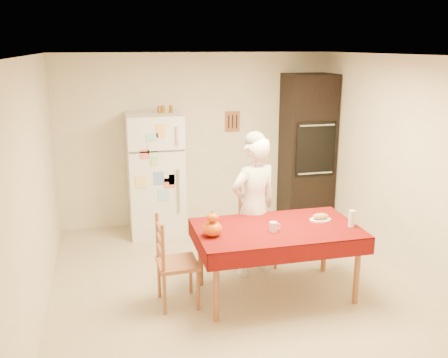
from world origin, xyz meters
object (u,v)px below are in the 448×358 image
object	(u,v)px
oven_cabinet	(307,148)
chair_left	(171,259)
refrigerator	(156,174)
seated_woman	(254,207)
chair_far	(256,223)
dining_table	(277,234)
wine_glass	(352,219)
coffee_mug	(273,227)
pumpkin_lower	(212,229)
bread_plate	(320,220)

from	to	relation	value
oven_cabinet	chair_left	xyz separation A→B (m)	(-2.37, -2.17, -0.59)
refrigerator	seated_woman	distance (m)	1.87
chair_far	seated_woman	bearing A→B (deg)	-111.80
chair_far	oven_cabinet	bearing A→B (deg)	50.22
chair_far	chair_left	distance (m)	1.39
dining_table	wine_glass	bearing A→B (deg)	-12.01
oven_cabinet	seated_woman	bearing A→B (deg)	-128.91
wine_glass	dining_table	bearing A→B (deg)	167.99
chair_far	seated_woman	xyz separation A→B (m)	(-0.12, -0.28, 0.31)
coffee_mug	pumpkin_lower	distance (m)	0.63
dining_table	chair_left	size ratio (longest dim) A/B	1.79
pumpkin_lower	wine_glass	bearing A→B (deg)	-3.46
wine_glass	bread_plate	world-z (taller)	wine_glass
wine_glass	oven_cabinet	bearing A→B (deg)	78.27
chair_far	coffee_mug	world-z (taller)	chair_far
oven_cabinet	chair_far	xyz separation A→B (m)	(-1.22, -1.38, -0.59)
dining_table	bread_plate	distance (m)	0.54
refrigerator	chair_left	xyz separation A→B (m)	(-0.09, -2.12, -0.34)
refrigerator	coffee_mug	world-z (taller)	refrigerator
coffee_mug	chair_left	bearing A→B (deg)	172.53
seated_woman	coffee_mug	size ratio (longest dim) A/B	16.29
chair_left	pumpkin_lower	size ratio (longest dim) A/B	4.79
dining_table	bread_plate	xyz separation A→B (m)	(0.53, 0.09, 0.08)
chair_far	bread_plate	distance (m)	0.93
oven_cabinet	seated_woman	world-z (taller)	oven_cabinet
chair_left	coffee_mug	distance (m)	1.08
dining_table	coffee_mug	size ratio (longest dim) A/B	17.00
chair_left	coffee_mug	world-z (taller)	chair_left
oven_cabinet	seated_woman	distance (m)	2.15
refrigerator	wine_glass	size ratio (longest dim) A/B	9.66
refrigerator	bread_plate	xyz separation A→B (m)	(1.55, -2.07, -0.08)
wine_glass	bread_plate	xyz separation A→B (m)	(-0.24, 0.25, -0.08)
seated_woman	pumpkin_lower	world-z (taller)	seated_woman
chair_left	coffee_mug	size ratio (longest dim) A/B	9.50
refrigerator	bread_plate	distance (m)	2.59
seated_woman	wine_glass	xyz separation A→B (m)	(0.85, -0.71, 0.04)
refrigerator	chair_left	world-z (taller)	refrigerator
refrigerator	wine_glass	distance (m)	2.93
dining_table	coffee_mug	distance (m)	0.18
chair_left	bread_plate	world-z (taller)	chair_left
chair_far	wine_glass	size ratio (longest dim) A/B	5.40
refrigerator	bread_plate	world-z (taller)	refrigerator
seated_woman	pumpkin_lower	distance (m)	0.88
chair_left	chair_far	bearing A→B (deg)	-57.31
refrigerator	chair_left	size ratio (longest dim) A/B	1.79
refrigerator	seated_woman	world-z (taller)	refrigerator
chair_left	pumpkin_lower	bearing A→B (deg)	-106.76
dining_table	coffee_mug	xyz separation A→B (m)	(-0.08, -0.10, 0.12)
coffee_mug	wine_glass	distance (m)	0.84
oven_cabinet	chair_far	distance (m)	1.93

